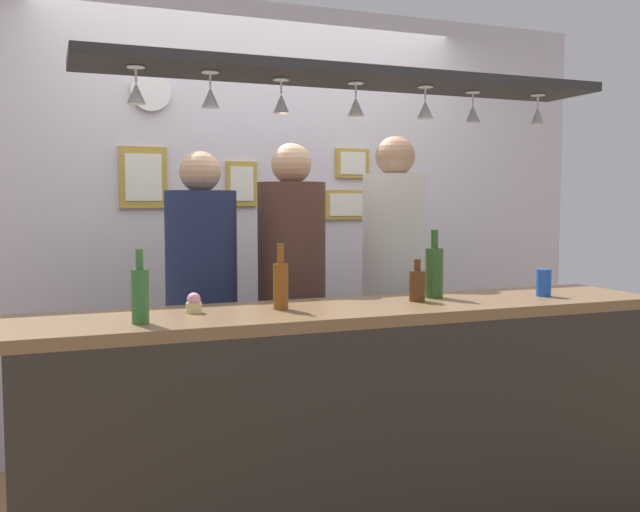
# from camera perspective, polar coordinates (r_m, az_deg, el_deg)

# --- Properties ---
(ground_plane) EXTENTS (8.00, 8.00, 0.00)m
(ground_plane) POSITION_cam_1_polar(r_m,az_deg,el_deg) (3.47, 0.64, -19.99)
(ground_plane) COLOR olive
(back_wall) EXTENTS (4.40, 0.06, 2.60)m
(back_wall) POSITION_cam_1_polar(r_m,az_deg,el_deg) (4.20, -4.96, 2.57)
(back_wall) COLOR silver
(back_wall) RESTS_ON ground_plane
(bar_counter) EXTENTS (2.70, 0.55, 1.01)m
(bar_counter) POSITION_cam_1_polar(r_m,az_deg,el_deg) (2.80, 4.57, -11.13)
(bar_counter) COLOR brown
(bar_counter) RESTS_ON ground_plane
(overhead_glass_rack) EXTENTS (2.20, 0.36, 0.04)m
(overhead_glass_rack) POSITION_cam_1_polar(r_m,az_deg,el_deg) (2.93, 2.93, 14.31)
(overhead_glass_rack) COLOR black
(hanging_wineglass_far_left) EXTENTS (0.07, 0.07, 0.13)m
(hanging_wineglass_far_left) POSITION_cam_1_polar(r_m,az_deg,el_deg) (2.65, -14.71, 12.76)
(hanging_wineglass_far_left) COLOR silver
(hanging_wineglass_far_left) RESTS_ON overhead_glass_rack
(hanging_wineglass_left) EXTENTS (0.07, 0.07, 0.13)m
(hanging_wineglass_left) POSITION_cam_1_polar(r_m,az_deg,el_deg) (2.70, -8.90, 12.70)
(hanging_wineglass_left) COLOR silver
(hanging_wineglass_left) RESTS_ON overhead_glass_rack
(hanging_wineglass_center_left) EXTENTS (0.07, 0.07, 0.13)m
(hanging_wineglass_center_left) POSITION_cam_1_polar(r_m,az_deg,el_deg) (2.83, -3.17, 12.36)
(hanging_wineglass_center_left) COLOR silver
(hanging_wineglass_center_left) RESTS_ON overhead_glass_rack
(hanging_wineglass_center) EXTENTS (0.07, 0.07, 0.13)m
(hanging_wineglass_center) POSITION_cam_1_polar(r_m,az_deg,el_deg) (2.91, 2.93, 12.14)
(hanging_wineglass_center) COLOR silver
(hanging_wineglass_center) RESTS_ON overhead_glass_rack
(hanging_wineglass_center_right) EXTENTS (0.07, 0.07, 0.13)m
(hanging_wineglass_center_right) POSITION_cam_1_polar(r_m,az_deg,el_deg) (3.03, 8.55, 11.79)
(hanging_wineglass_center_right) COLOR silver
(hanging_wineglass_center_right) RESTS_ON overhead_glass_rack
(hanging_wineglass_right) EXTENTS (0.07, 0.07, 0.13)m
(hanging_wineglass_right) POSITION_cam_1_polar(r_m,az_deg,el_deg) (3.22, 12.31, 11.31)
(hanging_wineglass_right) COLOR silver
(hanging_wineglass_right) RESTS_ON overhead_glass_rack
(hanging_wineglass_far_right) EXTENTS (0.07, 0.07, 0.13)m
(hanging_wineglass_far_right) POSITION_cam_1_polar(r_m,az_deg,el_deg) (3.37, 17.26, 10.90)
(hanging_wineglass_far_right) COLOR silver
(hanging_wineglass_far_right) RESTS_ON overhead_glass_rack
(person_left_navy_shirt) EXTENTS (0.34, 0.34, 1.68)m
(person_left_navy_shirt) POSITION_cam_1_polar(r_m,az_deg,el_deg) (3.41, -9.59, -2.80)
(person_left_navy_shirt) COLOR #2D334C
(person_left_navy_shirt) RESTS_ON ground_plane
(person_middle_brown_shirt) EXTENTS (0.34, 0.34, 1.73)m
(person_middle_brown_shirt) POSITION_cam_1_polar(r_m,az_deg,el_deg) (3.52, -2.32, -1.98)
(person_middle_brown_shirt) COLOR #2D334C
(person_middle_brown_shirt) RESTS_ON ground_plane
(person_right_white_patterned_shirt) EXTENTS (0.34, 0.34, 1.78)m
(person_right_white_patterned_shirt) POSITION_cam_1_polar(r_m,az_deg,el_deg) (3.75, 6.05, -1.08)
(person_right_white_patterned_shirt) COLOR #2D334C
(person_right_white_patterned_shirt) RESTS_ON ground_plane
(bottle_champagne_green) EXTENTS (0.08, 0.08, 0.30)m
(bottle_champagne_green) POSITION_cam_1_polar(r_m,az_deg,el_deg) (3.13, 9.26, -1.21)
(bottle_champagne_green) COLOR #2D5623
(bottle_champagne_green) RESTS_ON bar_counter
(bottle_beer_green_import) EXTENTS (0.06, 0.06, 0.26)m
(bottle_beer_green_import) POSITION_cam_1_polar(r_m,az_deg,el_deg) (2.51, -14.42, -3.02)
(bottle_beer_green_import) COLOR #336B2D
(bottle_beer_green_import) RESTS_ON bar_counter
(bottle_beer_brown_stubby) EXTENTS (0.07, 0.07, 0.18)m
(bottle_beer_brown_stubby) POSITION_cam_1_polar(r_m,az_deg,el_deg) (3.01, 7.90, -2.33)
(bottle_beer_brown_stubby) COLOR #512D14
(bottle_beer_brown_stubby) RESTS_ON bar_counter
(bottle_beer_amber_tall) EXTENTS (0.06, 0.06, 0.26)m
(bottle_beer_amber_tall) POSITION_cam_1_polar(r_m,az_deg,el_deg) (2.76, -3.22, -2.29)
(bottle_beer_amber_tall) COLOR brown
(bottle_beer_amber_tall) RESTS_ON bar_counter
(drink_can) EXTENTS (0.07, 0.07, 0.12)m
(drink_can) POSITION_cam_1_polar(r_m,az_deg,el_deg) (3.30, 17.72, -2.08)
(drink_can) COLOR #1E4CB2
(drink_can) RESTS_ON bar_counter
(cupcake) EXTENTS (0.06, 0.06, 0.08)m
(cupcake) POSITION_cam_1_polar(r_m,az_deg,el_deg) (2.71, -10.22, -3.83)
(cupcake) COLOR beige
(cupcake) RESTS_ON bar_counter
(picture_frame_lower_pair) EXTENTS (0.30, 0.02, 0.18)m
(picture_frame_lower_pair) POSITION_cam_1_polar(r_m,az_deg,el_deg) (4.35, 2.16, 4.19)
(picture_frame_lower_pair) COLOR #B29338
(picture_frame_lower_pair) RESTS_ON back_wall
(picture_frame_upper_small) EXTENTS (0.22, 0.02, 0.18)m
(picture_frame_upper_small) POSITION_cam_1_polar(r_m,az_deg,el_deg) (4.37, 2.65, 7.54)
(picture_frame_upper_small) COLOR #B29338
(picture_frame_upper_small) RESTS_ON back_wall
(picture_frame_caricature) EXTENTS (0.26, 0.02, 0.34)m
(picture_frame_caricature) POSITION_cam_1_polar(r_m,az_deg,el_deg) (4.02, -14.16, 6.21)
(picture_frame_caricature) COLOR #B29338
(picture_frame_caricature) RESTS_ON back_wall
(picture_frame_crest) EXTENTS (0.18, 0.02, 0.26)m
(picture_frame_crest) POSITION_cam_1_polar(r_m,az_deg,el_deg) (4.13, -6.39, 5.85)
(picture_frame_crest) COLOR #B29338
(picture_frame_crest) RESTS_ON back_wall
(wall_clock) EXTENTS (0.22, 0.03, 0.22)m
(wall_clock) POSITION_cam_1_polar(r_m,az_deg,el_deg) (4.07, -13.60, 12.90)
(wall_clock) COLOR white
(wall_clock) RESTS_ON back_wall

